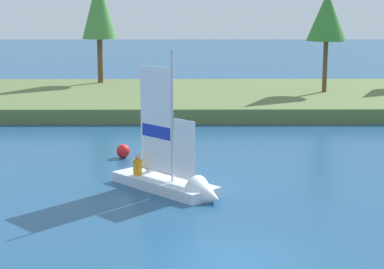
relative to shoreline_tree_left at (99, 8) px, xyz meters
name	(u,v)px	position (x,y,z in m)	size (l,w,h in m)	color
ground_plane	(234,259)	(7.60, -32.34, -6.19)	(200.00, 200.00, 0.00)	navy
shore_bank	(206,98)	(7.60, -5.10, -5.78)	(80.00, 14.60, 0.83)	#5B703D
shoreline_tree_left	(99,8)	(0.00, 0.00, 0.00)	(2.47, 2.47, 7.67)	brown
shoreline_tree_midleft	(327,17)	(15.40, -5.15, -0.48)	(2.59, 2.59, 6.52)	brown
sailboat	(180,184)	(6.10, -26.09, -5.85)	(4.43, 4.54, 5.59)	silver
channel_buoy	(123,151)	(3.53, -20.44, -5.90)	(0.59, 0.59, 0.59)	red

